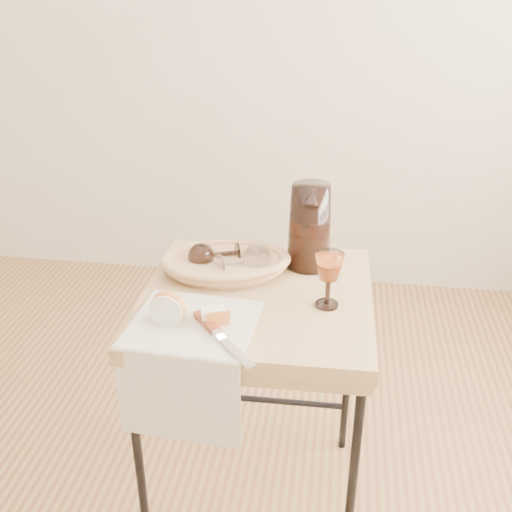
% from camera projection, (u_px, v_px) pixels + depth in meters
% --- Properties ---
extents(wall_back, '(3.60, 0.00, 2.70)m').
position_uv_depth(wall_back, '(220.00, 13.00, 2.74)').
color(wall_back, beige).
rests_on(wall_back, ground).
extents(side_table, '(0.62, 0.62, 0.77)m').
position_uv_depth(side_table, '(257.00, 406.00, 1.76)').
color(side_table, olive).
rests_on(side_table, floor).
extents(tea_towel, '(0.32, 0.29, 0.01)m').
position_uv_depth(tea_towel, '(193.00, 324.00, 1.45)').
color(tea_towel, '#EFE1CA').
rests_on(tea_towel, side_table).
extents(bread_basket, '(0.36, 0.29, 0.05)m').
position_uv_depth(bread_basket, '(226.00, 265.00, 1.68)').
color(bread_basket, '#976E4B').
rests_on(bread_basket, side_table).
extents(goblet_lying_a, '(0.14, 0.12, 0.08)m').
position_uv_depth(goblet_lying_a, '(217.00, 254.00, 1.68)').
color(goblet_lying_a, '#3D2721').
rests_on(goblet_lying_a, bread_basket).
extents(goblet_lying_b, '(0.15, 0.13, 0.08)m').
position_uv_depth(goblet_lying_b, '(241.00, 261.00, 1.64)').
color(goblet_lying_b, white).
rests_on(goblet_lying_b, bread_basket).
extents(pitcher, '(0.19, 0.26, 0.29)m').
position_uv_depth(pitcher, '(310.00, 226.00, 1.68)').
color(pitcher, black).
rests_on(pitcher, side_table).
extents(wine_goblet, '(0.08, 0.08, 0.15)m').
position_uv_depth(wine_goblet, '(328.00, 280.00, 1.49)').
color(wine_goblet, white).
rests_on(wine_goblet, side_table).
extents(apple_half, '(0.09, 0.06, 0.08)m').
position_uv_depth(apple_half, '(169.00, 307.00, 1.43)').
color(apple_half, red).
rests_on(apple_half, tea_towel).
extents(apple_wedge, '(0.06, 0.05, 0.04)m').
position_uv_depth(apple_wedge, '(213.00, 315.00, 1.44)').
color(apple_wedge, white).
rests_on(apple_wedge, tea_towel).
extents(table_knife, '(0.18, 0.21, 0.02)m').
position_uv_depth(table_knife, '(221.00, 335.00, 1.38)').
color(table_knife, silver).
rests_on(table_knife, tea_towel).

